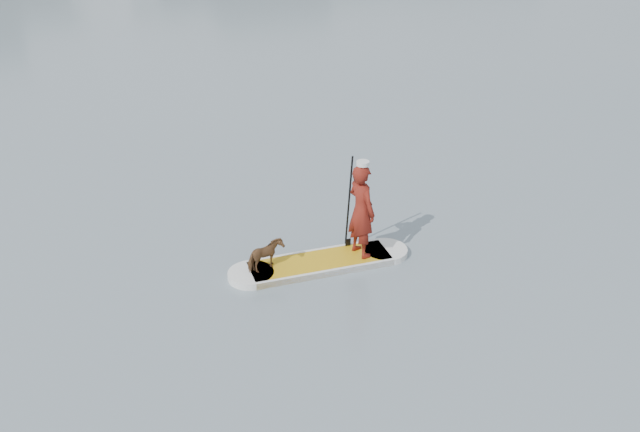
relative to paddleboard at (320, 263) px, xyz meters
name	(u,v)px	position (x,y,z in m)	size (l,w,h in m)	color
ground	(368,339)	(-0.16, -2.19, -0.06)	(140.00, 140.00, 0.00)	slate
paddleboard	(320,263)	(0.00, 0.00, 0.00)	(3.29, 1.03, 0.12)	#C79512
paddler	(361,211)	(0.75, -0.07, 0.92)	(0.63, 0.41, 1.72)	maroon
white_cap	(363,163)	(0.75, -0.07, 1.82)	(0.22, 0.22, 0.07)	silver
dog	(265,256)	(-0.98, 0.09, 0.33)	(0.30, 0.65, 0.55)	brown
paddle	(349,213)	(0.67, 0.26, 0.74)	(0.10, 0.30, 2.00)	black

